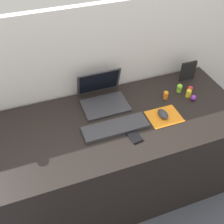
# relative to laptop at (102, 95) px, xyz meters

# --- Properties ---
(ground_plane) EXTENTS (6.00, 6.00, 0.00)m
(ground_plane) POSITION_rel_laptop_xyz_m (-0.02, -0.22, -0.79)
(ground_plane) COLOR #474C56
(back_wall) EXTENTS (2.96, 0.05, 1.34)m
(back_wall) POSITION_rel_laptop_xyz_m (-0.02, 0.17, -0.12)
(back_wall) COLOR silver
(back_wall) RESTS_ON ground_plane
(desk) EXTENTS (1.76, 0.70, 0.74)m
(desk) POSITION_rel_laptop_xyz_m (-0.02, -0.22, -0.42)
(desk) COLOR black
(desk) RESTS_ON ground_plane
(laptop) EXTENTS (0.30, 0.27, 0.21)m
(laptop) POSITION_rel_laptop_xyz_m (0.00, 0.00, 0.00)
(laptop) COLOR #333338
(laptop) RESTS_ON desk
(keyboard) EXTENTS (0.41, 0.13, 0.02)m
(keyboard) POSITION_rel_laptop_xyz_m (-0.01, -0.27, -0.04)
(keyboard) COLOR #333338
(keyboard) RESTS_ON desk
(mousepad) EXTENTS (0.21, 0.17, 0.00)m
(mousepad) POSITION_rel_laptop_xyz_m (0.32, -0.28, -0.05)
(mousepad) COLOR orange
(mousepad) RESTS_ON desk
(mouse) EXTENTS (0.06, 0.10, 0.03)m
(mouse) POSITION_rel_laptop_xyz_m (0.31, -0.28, -0.03)
(mouse) COLOR #333338
(mouse) RESTS_ON mousepad
(cell_phone) EXTENTS (0.08, 0.14, 0.01)m
(cell_phone) POSITION_rel_laptop_xyz_m (0.07, -0.37, -0.05)
(cell_phone) COLOR black
(cell_phone) RESTS_ON desk
(picture_frame) EXTENTS (0.12, 0.02, 0.15)m
(picture_frame) POSITION_rel_laptop_xyz_m (0.67, 0.02, 0.02)
(picture_frame) COLOR black
(picture_frame) RESTS_ON desk
(toy_figurine_red) EXTENTS (0.04, 0.04, 0.04)m
(toy_figurine_red) POSITION_rel_laptop_xyz_m (0.62, -0.11, -0.03)
(toy_figurine_red) COLOR red
(toy_figurine_red) RESTS_ON desk
(toy_figurine_orange) EXTENTS (0.04, 0.04, 0.06)m
(toy_figurine_orange) POSITION_rel_laptop_xyz_m (0.42, -0.12, -0.02)
(toy_figurine_orange) COLOR orange
(toy_figurine_orange) RESTS_ON desk
(toy_figurine_purple) EXTENTS (0.04, 0.04, 0.04)m
(toy_figurine_purple) POSITION_rel_laptop_xyz_m (0.59, -0.20, -0.03)
(toy_figurine_purple) COLOR purple
(toy_figurine_purple) RESTS_ON desk
(toy_figurine_yellow) EXTENTS (0.04, 0.04, 0.06)m
(toy_figurine_yellow) POSITION_rel_laptop_xyz_m (0.58, -0.16, -0.02)
(toy_figurine_yellow) COLOR yellow
(toy_figurine_yellow) RESTS_ON desk
(toy_figurine_lime) EXTENTS (0.04, 0.04, 0.06)m
(toy_figurine_lime) POSITION_rel_laptop_xyz_m (0.54, -0.09, -0.02)
(toy_figurine_lime) COLOR #8CDB33
(toy_figurine_lime) RESTS_ON desk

